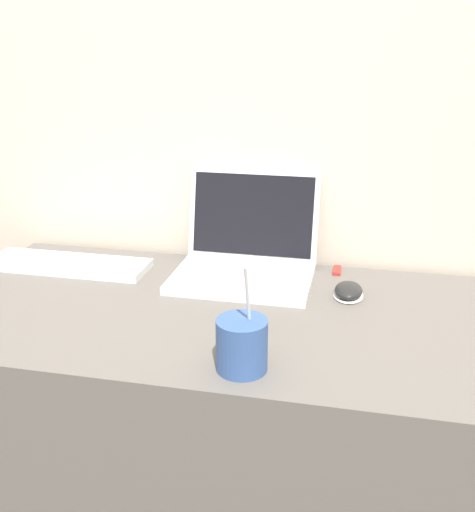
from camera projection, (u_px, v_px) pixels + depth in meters
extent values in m
cube|color=beige|center=(263.00, 65.00, 1.51)|extent=(7.00, 0.04, 2.50)
cube|color=#5B5651|center=(232.00, 445.00, 1.48)|extent=(1.36, 0.66, 0.74)
cube|color=silver|center=(242.00, 279.00, 1.50)|extent=(0.35, 0.24, 0.02)
cube|color=#B7B7BC|center=(243.00, 272.00, 1.51)|extent=(0.31, 0.13, 0.00)
cube|color=silver|center=(253.00, 215.00, 1.59)|extent=(0.35, 0.06, 0.23)
cube|color=black|center=(253.00, 215.00, 1.59)|extent=(0.32, 0.05, 0.21)
cylinder|color=#33518C|center=(242.00, 345.00, 1.10)|extent=(0.10, 0.10, 0.10)
cylinder|color=black|center=(242.00, 322.00, 1.08)|extent=(0.08, 0.08, 0.01)
cylinder|color=white|center=(248.00, 308.00, 1.07)|extent=(0.01, 0.07, 0.18)
ellipsoid|color=white|center=(348.00, 295.00, 1.43)|extent=(0.07, 0.10, 0.01)
ellipsoid|color=black|center=(349.00, 290.00, 1.42)|extent=(0.07, 0.10, 0.03)
cube|color=silver|center=(68.00, 264.00, 1.60)|extent=(0.43, 0.13, 0.02)
cube|color=#B2261E|center=(337.00, 270.00, 1.57)|extent=(0.02, 0.06, 0.01)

